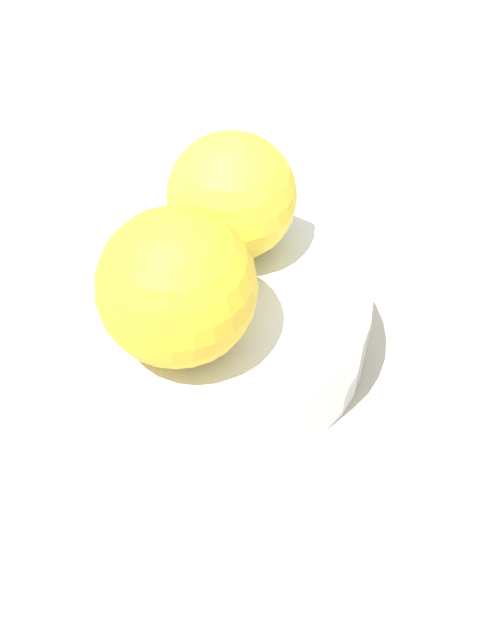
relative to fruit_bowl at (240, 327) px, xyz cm
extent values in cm
cube|color=#BCB29E|center=(0.00, 0.00, -3.60)|extent=(110.00, 110.00, 2.00)
cylinder|color=silver|center=(0.00, 0.00, -2.20)|extent=(9.73, 9.73, 0.80)
cylinder|color=silver|center=(0.00, 0.00, 0.12)|extent=(15.69, 15.69, 5.44)
sphere|color=yellow|center=(2.38, 3.97, 7.18)|extent=(8.67, 8.67, 8.67)
sphere|color=yellow|center=(1.67, -4.17, 6.73)|extent=(7.77, 7.77, 7.77)
camera|label=1|loc=(-8.57, 31.02, 39.29)|focal=46.06mm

